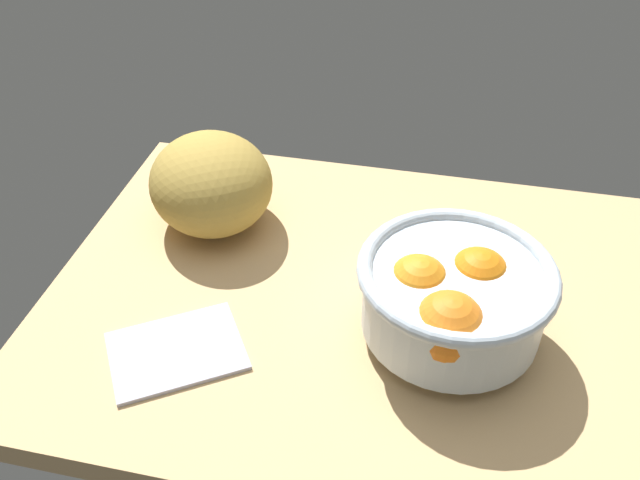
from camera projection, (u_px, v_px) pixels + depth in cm
name	position (u px, v px, depth cm)	size (l,w,h in cm)	color
ground_plane	(392.00, 309.00, 78.86)	(79.00, 53.63, 3.00)	tan
fruit_bowl	(452.00, 296.00, 69.39)	(20.19, 20.19, 10.79)	silver
bread_loaf	(211.00, 183.00, 85.71)	(17.00, 15.35, 11.81)	#B0903F
napkin_folded	(176.00, 349.00, 71.45)	(13.60, 10.02, 0.98)	#B4B6CA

